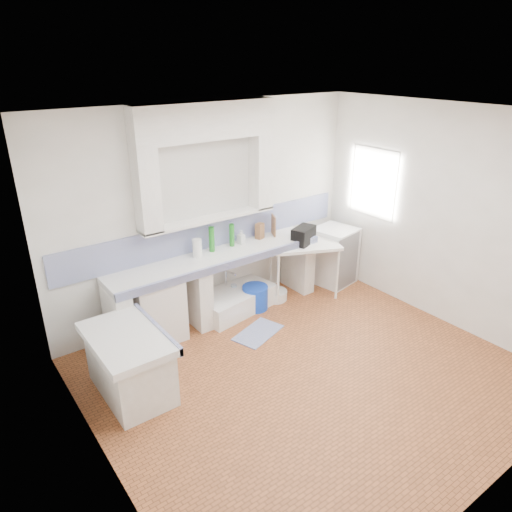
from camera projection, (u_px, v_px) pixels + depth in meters
floor at (309, 374)px, 5.27m from camera, size 4.50×4.50×0.00m
ceiling at (323, 116)px, 4.16m from camera, size 4.50×4.50×0.00m
wall_back at (211, 211)px, 6.19m from camera, size 4.50×0.00×4.50m
wall_left at (93, 333)px, 3.49m from camera, size 0.00×4.50×4.50m
wall_right at (446, 218)px, 5.94m from camera, size 0.00×4.50×4.50m
alcove_mass at (206, 121)px, 5.58m from camera, size 1.90×0.25×0.45m
window_frame at (381, 181)px, 6.85m from camera, size 0.35×0.86×1.06m
lace_valance at (378, 156)px, 6.62m from camera, size 0.01×0.84×0.24m
counter_slab at (218, 258)px, 6.13m from camera, size 3.00×0.60×0.08m
counter_lip at (230, 265)px, 5.92m from camera, size 3.00×0.04×0.10m
counter_pier_left at (119, 321)px, 5.54m from camera, size 0.20×0.55×0.82m
counter_pier_mid at (196, 296)px, 6.12m from camera, size 0.20×0.55×0.82m
counter_pier_right at (298, 263)px, 7.07m from camera, size 0.20×0.55×0.82m
peninsula_top at (127, 339)px, 4.75m from camera, size 0.70×1.10×0.08m
peninsula_base at (130, 367)px, 4.88m from camera, size 0.60×1.00×0.62m
peninsula_lip at (157, 328)px, 4.93m from camera, size 0.04×1.10×0.10m
backsplash at (212, 233)px, 6.30m from camera, size 4.27×0.03×0.40m
stove at (156, 308)px, 5.81m from camera, size 0.61×0.59×0.83m
sink at (235, 301)px, 6.55m from camera, size 1.20×0.77×0.27m
side_table at (304, 270)px, 6.86m from camera, size 1.12×0.90×0.04m
fridge at (334, 256)px, 7.25m from camera, size 0.66×0.66×0.88m
bucket_red at (220, 311)px, 6.27m from camera, size 0.37×0.37×0.28m
bucket_orange at (234, 305)px, 6.47m from camera, size 0.34×0.34×0.25m
bucket_blue at (255, 297)px, 6.58m from camera, size 0.46×0.46×0.34m
basin_white at (275, 295)px, 6.86m from camera, size 0.40×0.40×0.14m
water_bottle_a at (223, 299)px, 6.61m from camera, size 0.09×0.09×0.27m
water_bottle_b at (234, 295)px, 6.65m from camera, size 0.11×0.11×0.33m
black_bag at (303, 235)px, 6.67m from camera, size 0.44×0.35×0.24m
green_bottle_a at (212, 239)px, 6.16m from camera, size 0.09×0.09×0.34m
green_bottle_b at (232, 235)px, 6.34m from camera, size 0.09×0.09×0.31m
knife_block at (260, 231)px, 6.61m from camera, size 0.13×0.12×0.22m
cutting_board at (273, 225)px, 6.73m from camera, size 0.11×0.20×0.29m
paper_towel at (197, 248)px, 6.02m from camera, size 0.14×0.14×0.24m
soap_bottle at (241, 237)px, 6.44m from camera, size 0.11×0.11×0.20m
rug at (258, 333)px, 6.04m from camera, size 0.75×0.57×0.01m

